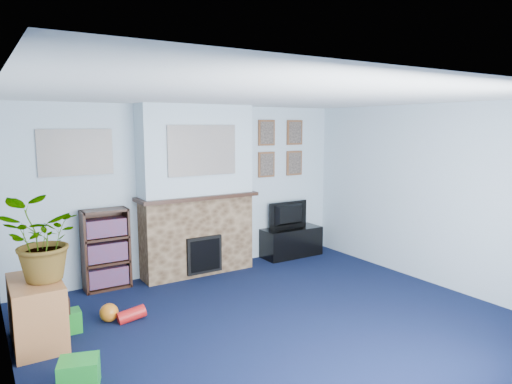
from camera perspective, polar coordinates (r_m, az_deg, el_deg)
floor at (r=5.10m, az=2.92°, el=-16.19°), size 5.00×4.50×0.01m
ceiling at (r=4.65m, az=3.14°, el=11.84°), size 5.00×4.50×0.01m
wall_back at (r=6.67m, az=-8.16°, el=0.36°), size 5.00×0.04×2.40m
wall_front at (r=3.22m, az=27.05°, el=-9.10°), size 5.00×0.04×2.40m
wall_left at (r=3.90m, az=-28.78°, el=-6.26°), size 0.04×4.50×2.40m
wall_right at (r=6.48m, az=21.43°, el=-0.37°), size 0.04×4.50×2.40m
chimney_breast at (r=6.49m, az=-7.43°, el=0.01°), size 1.72×0.50×2.40m
collage_main at (r=6.24m, az=-6.71°, el=5.19°), size 1.00×0.03×0.68m
collage_left at (r=6.14m, az=-21.59°, el=4.62°), size 0.90×0.03×0.58m
portrait_tl at (r=7.22m, az=1.32°, el=7.41°), size 0.30×0.03×0.40m
portrait_tr at (r=7.53m, az=4.84°, el=7.42°), size 0.30×0.03×0.40m
portrait_bl at (r=7.24m, az=1.31°, el=3.45°), size 0.30×0.03×0.40m
portrait_br at (r=7.56m, az=4.80°, el=3.63°), size 0.30×0.03×0.40m
tv_stand at (r=7.50m, az=4.43°, el=-6.30°), size 0.99×0.42×0.47m
television at (r=7.41m, az=4.37°, el=-2.88°), size 0.73×0.11×0.42m
bookshelf at (r=6.27m, az=-18.25°, el=-7.01°), size 0.58×0.28×1.05m
sideboard at (r=5.04m, az=-25.74°, el=-13.00°), size 0.45×0.82×0.64m
potted_plant at (r=4.80m, az=-25.59°, el=-5.53°), size 0.83×0.76×0.79m
mantel_clock at (r=6.45m, az=-7.16°, el=0.28°), size 0.11×0.07×0.15m
mantel_candle at (r=6.57m, az=-4.85°, el=0.56°), size 0.06×0.06×0.18m
mantel_teddy at (r=6.23m, az=-11.89°, el=-0.15°), size 0.12×0.12×0.12m
mantel_can at (r=6.75m, az=-2.01°, el=0.62°), size 0.06×0.06×0.12m
green_crate at (r=4.21m, az=-21.26°, el=-20.22°), size 0.37×0.33×0.25m
toy_ball at (r=5.37m, az=-17.89°, el=-14.26°), size 0.20×0.20×0.20m
toy_block at (r=5.25m, az=-22.09°, el=-14.76°), size 0.19×0.19×0.23m
toy_tube at (r=5.32m, az=-15.29°, el=-14.57°), size 0.31×0.14×0.18m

